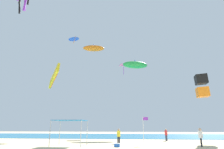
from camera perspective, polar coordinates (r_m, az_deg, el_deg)
The scene contains 13 objects.
ocean_strip at distance 43.39m, azimuth 4.67°, elevation -17.51°, with size 110.00×22.13×0.03m, color #1E6B93.
canopy_tent at distance 21.91m, azimuth -12.20°, elevation -13.35°, with size 3.24×2.74×2.63m.
person_near_tent at distance 29.92m, azimuth 15.61°, elevation -16.38°, with size 0.39×0.43×1.66m.
person_leftmost at distance 22.47m, azimuth 24.58°, elevation -16.03°, with size 0.43×0.47×1.81m.
person_central at distance 24.19m, azimuth 1.97°, elevation -17.28°, with size 0.41×0.42×1.72m.
banner_flag at distance 23.04m, azimuth 9.38°, elevation -15.12°, with size 0.61×0.06×3.00m.
cooler_box at distance 20.48m, azimuth 1.48°, elevation -20.04°, with size 0.57×0.37×0.35m.
kite_inflatable_green at distance 43.48m, azimuth 6.83°, elevation 2.86°, with size 5.89×3.27×2.18m.
kite_delta_blue at distance 48.18m, azimuth -11.18°, elevation 10.40°, with size 3.52×3.51×2.28m.
kite_box_black at distance 30.51m, azimuth 24.88°, elevation -3.04°, with size 1.74×1.66×3.30m.
kite_diamond_pink at distance 47.62m, azimuth 3.41°, elevation 2.66°, with size 2.31×2.31×2.50m.
kite_parafoil_yellow at distance 39.65m, azimuth -16.65°, elevation -0.59°, with size 3.94×5.85×4.07m.
kite_inflatable_orange at distance 47.40m, azimuth -5.43°, elevation 7.70°, with size 5.25×2.37×1.85m.
Camera 1 is at (1.21, -17.65, 2.00)m, focal length 31.11 mm.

